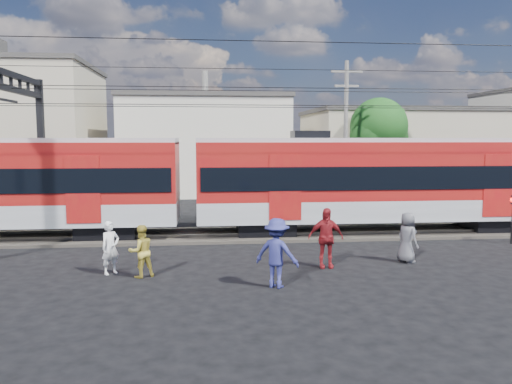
# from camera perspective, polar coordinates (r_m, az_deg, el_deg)

# --- Properties ---
(ground) EXTENTS (120.00, 120.00, 0.00)m
(ground) POSITION_cam_1_polar(r_m,az_deg,el_deg) (13.81, 2.59, -11.40)
(ground) COLOR black
(ground) RESTS_ON ground
(track_bed) EXTENTS (70.00, 3.40, 0.12)m
(track_bed) POSITION_cam_1_polar(r_m,az_deg,el_deg) (21.51, -0.45, -4.83)
(track_bed) COLOR #2D2823
(track_bed) RESTS_ON ground
(rail_near) EXTENTS (70.00, 0.12, 0.12)m
(rail_near) POSITION_cam_1_polar(r_m,az_deg,el_deg) (20.75, -0.26, -4.90)
(rail_near) COLOR #59544C
(rail_near) RESTS_ON track_bed
(rail_far) EXTENTS (70.00, 0.12, 0.12)m
(rail_far) POSITION_cam_1_polar(r_m,az_deg,el_deg) (22.22, -0.62, -4.16)
(rail_far) COLOR #59544C
(rail_far) RESTS_ON track_bed
(commuter_train) EXTENTS (50.30, 3.08, 4.17)m
(commuter_train) POSITION_cam_1_polar(r_m,az_deg,el_deg) (22.49, 14.66, 1.48)
(commuter_train) COLOR black
(commuter_train) RESTS_ON ground
(catenary) EXTENTS (70.00, 9.30, 7.52)m
(catenary) POSITION_cam_1_polar(r_m,az_deg,el_deg) (22.11, -23.64, 8.18)
(catenary) COLOR black
(catenary) RESTS_ON ground
(building_midwest) EXTENTS (12.24, 12.24, 7.30)m
(building_midwest) POSITION_cam_1_polar(r_m,az_deg,el_deg) (40.03, -5.77, 5.42)
(building_midwest) COLOR beige
(building_midwest) RESTS_ON ground
(building_mideast) EXTENTS (16.32, 10.20, 6.30)m
(building_mideast) POSITION_cam_1_polar(r_m,az_deg,el_deg) (40.31, 17.69, 4.46)
(building_mideast) COLOR tan
(building_mideast) RESTS_ON ground
(utility_pole_mid) EXTENTS (1.80, 0.24, 8.50)m
(utility_pole_mid) POSITION_cam_1_polar(r_m,az_deg,el_deg) (29.12, 10.20, 6.81)
(utility_pole_mid) COLOR slate
(utility_pole_mid) RESTS_ON ground
(tree_near) EXTENTS (3.82, 3.64, 6.72)m
(tree_near) POSITION_cam_1_polar(r_m,az_deg,el_deg) (33.04, 14.10, 6.86)
(tree_near) COLOR #382619
(tree_near) RESTS_ON ground
(pedestrian_a) EXTENTS (0.71, 0.69, 1.64)m
(pedestrian_a) POSITION_cam_1_polar(r_m,az_deg,el_deg) (16.05, -16.30, -6.12)
(pedestrian_a) COLOR silver
(pedestrian_a) RESTS_ON ground
(pedestrian_b) EXTENTS (0.96, 0.88, 1.59)m
(pedestrian_b) POSITION_cam_1_polar(r_m,az_deg,el_deg) (15.44, -13.00, -6.61)
(pedestrian_b) COLOR gold
(pedestrian_b) RESTS_ON ground
(pedestrian_c) EXTENTS (1.46, 1.25, 1.96)m
(pedestrian_c) POSITION_cam_1_polar(r_m,az_deg,el_deg) (14.02, 2.39, -6.98)
(pedestrian_c) COLOR navy
(pedestrian_c) RESTS_ON ground
(pedestrian_d) EXTENTS (1.16, 0.51, 1.95)m
(pedestrian_d) POSITION_cam_1_polar(r_m,az_deg,el_deg) (16.26, 7.97, -5.21)
(pedestrian_d) COLOR maroon
(pedestrian_d) RESTS_ON ground
(pedestrian_e) EXTENTS (0.81, 0.97, 1.69)m
(pedestrian_e) POSITION_cam_1_polar(r_m,az_deg,el_deg) (17.57, 16.90, -4.99)
(pedestrian_e) COLOR #535258
(pedestrian_e) RESTS_ON ground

